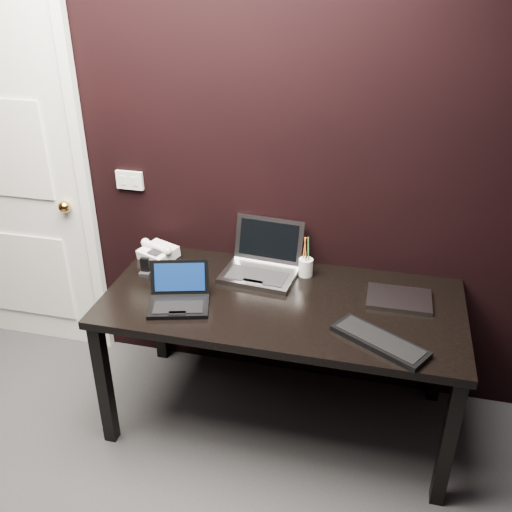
% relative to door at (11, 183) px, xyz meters
% --- Properties ---
extents(wall_back, '(4.00, 0.00, 4.00)m').
position_rel_door_xyz_m(wall_back, '(1.35, 0.02, 0.26)').
color(wall_back, black).
rests_on(wall_back, ground).
extents(door, '(0.99, 0.10, 2.14)m').
position_rel_door_xyz_m(door, '(0.00, 0.00, 0.00)').
color(door, white).
rests_on(door, ground).
extents(wall_switch, '(0.15, 0.02, 0.10)m').
position_rel_door_xyz_m(wall_switch, '(0.73, 0.01, 0.08)').
color(wall_switch, silver).
rests_on(wall_switch, wall_back).
extents(desk, '(1.70, 0.80, 0.74)m').
position_rel_door_xyz_m(desk, '(1.65, -0.38, -0.38)').
color(desk, black).
rests_on(desk, ground).
extents(netbook, '(0.33, 0.31, 0.18)m').
position_rel_door_xyz_m(netbook, '(1.19, -0.53, -0.27)').
color(netbook, black).
rests_on(netbook, desk).
extents(silver_laptop, '(0.39, 0.36, 0.25)m').
position_rel_door_xyz_m(silver_laptop, '(1.50, -0.15, -0.26)').
color(silver_laptop, gray).
rests_on(silver_laptop, desk).
extents(ext_keyboard, '(0.43, 0.33, 0.03)m').
position_rel_door_xyz_m(ext_keyboard, '(2.12, -0.62, -0.29)').
color(ext_keyboard, black).
rests_on(ext_keyboard, desk).
extents(closed_laptop, '(0.30, 0.22, 0.02)m').
position_rel_door_xyz_m(closed_laptop, '(2.19, -0.25, -0.29)').
color(closed_laptop, gray).
rests_on(closed_laptop, desk).
extents(desk_phone, '(0.22, 0.22, 0.11)m').
position_rel_door_xyz_m(desk_phone, '(0.92, -0.13, -0.27)').
color(desk_phone, white).
rests_on(desk_phone, desk).
extents(mobile_phone, '(0.06, 0.05, 0.09)m').
position_rel_door_xyz_m(mobile_phone, '(0.92, -0.31, -0.27)').
color(mobile_phone, black).
rests_on(mobile_phone, desk).
extents(pen_cup, '(0.08, 0.08, 0.21)m').
position_rel_door_xyz_m(pen_cup, '(1.72, -0.12, -0.25)').
color(pen_cup, silver).
rests_on(pen_cup, desk).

